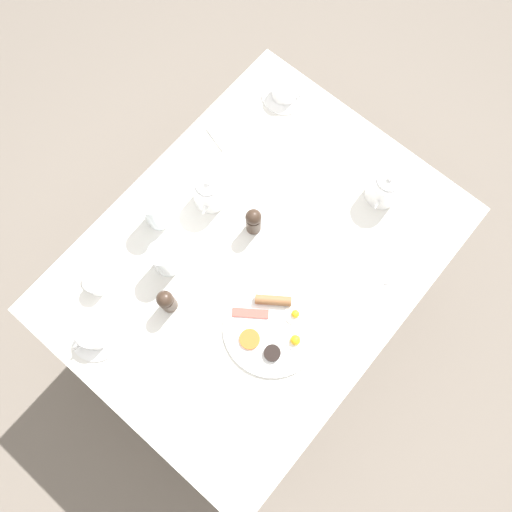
{
  "coord_description": "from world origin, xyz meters",
  "views": [
    {
      "loc": [
        -0.27,
        0.32,
        2.23
      ],
      "look_at": [
        0.0,
        0.0,
        0.76
      ],
      "focal_mm": 35.0,
      "sensor_mm": 36.0,
      "label": 1
    }
  ],
  "objects_px": {
    "pepper_grinder": "(253,221)",
    "spoon_for_tea": "(385,261)",
    "teacup_with_saucer_right": "(94,335)",
    "napkin_folded": "(231,130)",
    "teacup_with_saucer_left": "(285,90)",
    "salt_grinder": "(167,301)",
    "water_glass_tall": "(156,211)",
    "water_glass_short": "(165,259)",
    "teapot_near": "(210,191)",
    "knife_by_plate": "(232,453)",
    "creamer_jug": "(96,284)",
    "fork_by_plate": "(180,353)",
    "teapot_far": "(385,187)",
    "breakfast_plate": "(273,326)",
    "fork_spare": "(282,185)"
  },
  "relations": [
    {
      "from": "breakfast_plate",
      "to": "water_glass_short",
      "type": "bearing_deg",
      "value": 9.59
    },
    {
      "from": "teacup_with_saucer_right",
      "to": "teacup_with_saucer_left",
      "type": "bearing_deg",
      "value": -84.44
    },
    {
      "from": "water_glass_tall",
      "to": "spoon_for_tea",
      "type": "xyz_separation_m",
      "value": [
        -0.63,
        -0.35,
        -0.07
      ]
    },
    {
      "from": "teapot_near",
      "to": "knife_by_plate",
      "type": "xyz_separation_m",
      "value": [
        -0.56,
        0.54,
        -0.06
      ]
    },
    {
      "from": "teacup_with_saucer_left",
      "to": "napkin_folded",
      "type": "xyz_separation_m",
      "value": [
        0.05,
        0.22,
        -0.02
      ]
    },
    {
      "from": "pepper_grinder",
      "to": "water_glass_short",
      "type": "bearing_deg",
      "value": 65.29
    },
    {
      "from": "teapot_near",
      "to": "teapot_far",
      "type": "bearing_deg",
      "value": 103.78
    },
    {
      "from": "teacup_with_saucer_right",
      "to": "napkin_folded",
      "type": "relative_size",
      "value": 1.0
    },
    {
      "from": "water_glass_short",
      "to": "salt_grinder",
      "type": "xyz_separation_m",
      "value": [
        -0.09,
        0.09,
        -0.01
      ]
    },
    {
      "from": "teapot_near",
      "to": "water_glass_tall",
      "type": "bearing_deg",
      "value": -53.99
    },
    {
      "from": "napkin_folded",
      "to": "water_glass_short",
      "type": "bearing_deg",
      "value": 108.69
    },
    {
      "from": "fork_by_plate",
      "to": "spoon_for_tea",
      "type": "xyz_separation_m",
      "value": [
        -0.3,
        -0.62,
        0.0
      ]
    },
    {
      "from": "teacup_with_saucer_right",
      "to": "pepper_grinder",
      "type": "relative_size",
      "value": 1.28
    },
    {
      "from": "teapot_near",
      "to": "knife_by_plate",
      "type": "relative_size",
      "value": 1.0
    },
    {
      "from": "teacup_with_saucer_right",
      "to": "water_glass_short",
      "type": "bearing_deg",
      "value": -92.55
    },
    {
      "from": "napkin_folded",
      "to": "fork_by_plate",
      "type": "distance_m",
      "value": 0.75
    },
    {
      "from": "napkin_folded",
      "to": "knife_by_plate",
      "type": "bearing_deg",
      "value": 131.33
    },
    {
      "from": "water_glass_tall",
      "to": "pepper_grinder",
      "type": "height_order",
      "value": "water_glass_tall"
    },
    {
      "from": "napkin_folded",
      "to": "water_glass_tall",
      "type": "bearing_deg",
      "value": 95.3
    },
    {
      "from": "teapot_near",
      "to": "water_glass_short",
      "type": "height_order",
      "value": "water_glass_short"
    },
    {
      "from": "water_glass_tall",
      "to": "fork_spare",
      "type": "relative_size",
      "value": 0.79
    },
    {
      "from": "teacup_with_saucer_left",
      "to": "creamer_jug",
      "type": "relative_size",
      "value": 1.78
    },
    {
      "from": "water_glass_short",
      "to": "creamer_jug",
      "type": "height_order",
      "value": "water_glass_short"
    },
    {
      "from": "teacup_with_saucer_right",
      "to": "knife_by_plate",
      "type": "height_order",
      "value": "teacup_with_saucer_right"
    },
    {
      "from": "teapot_near",
      "to": "teacup_with_saucer_right",
      "type": "relative_size",
      "value": 1.17
    },
    {
      "from": "teacup_with_saucer_left",
      "to": "water_glass_short",
      "type": "height_order",
      "value": "water_glass_short"
    },
    {
      "from": "breakfast_plate",
      "to": "salt_grinder",
      "type": "bearing_deg",
      "value": 28.55
    },
    {
      "from": "pepper_grinder",
      "to": "spoon_for_tea",
      "type": "distance_m",
      "value": 0.43
    },
    {
      "from": "teapot_far",
      "to": "water_glass_tall",
      "type": "distance_m",
      "value": 0.71
    },
    {
      "from": "teapot_far",
      "to": "fork_spare",
      "type": "xyz_separation_m",
      "value": [
        0.26,
        0.18,
        -0.06
      ]
    },
    {
      "from": "teacup_with_saucer_right",
      "to": "spoon_for_tea",
      "type": "relative_size",
      "value": 1.27
    },
    {
      "from": "teacup_with_saucer_right",
      "to": "water_glass_tall",
      "type": "distance_m",
      "value": 0.41
    },
    {
      "from": "salt_grinder",
      "to": "spoon_for_tea",
      "type": "relative_size",
      "value": 0.99
    },
    {
      "from": "water_glass_short",
      "to": "salt_grinder",
      "type": "height_order",
      "value": "water_glass_short"
    },
    {
      "from": "spoon_for_tea",
      "to": "teapot_near",
      "type": "bearing_deg",
      "value": 19.18
    },
    {
      "from": "spoon_for_tea",
      "to": "water_glass_tall",
      "type": "bearing_deg",
      "value": 29.11
    },
    {
      "from": "napkin_folded",
      "to": "spoon_for_tea",
      "type": "relative_size",
      "value": 1.27
    },
    {
      "from": "teapot_near",
      "to": "teacup_with_saucer_right",
      "type": "height_order",
      "value": "teapot_near"
    },
    {
      "from": "breakfast_plate",
      "to": "salt_grinder",
      "type": "relative_size",
      "value": 2.45
    },
    {
      "from": "water_glass_short",
      "to": "creamer_jug",
      "type": "relative_size",
      "value": 1.59
    },
    {
      "from": "water_glass_tall",
      "to": "water_glass_short",
      "type": "height_order",
      "value": "water_glass_tall"
    },
    {
      "from": "fork_spare",
      "to": "creamer_jug",
      "type": "bearing_deg",
      "value": 71.09
    },
    {
      "from": "teapot_near",
      "to": "teacup_with_saucer_right",
      "type": "distance_m",
      "value": 0.55
    },
    {
      "from": "teacup_with_saucer_left",
      "to": "salt_grinder",
      "type": "relative_size",
      "value": 1.28
    },
    {
      "from": "creamer_jug",
      "to": "fork_spare",
      "type": "relative_size",
      "value": 0.49
    },
    {
      "from": "water_glass_tall",
      "to": "teacup_with_saucer_right",
      "type": "bearing_deg",
      "value": 106.02
    },
    {
      "from": "teacup_with_saucer_right",
      "to": "creamer_jug",
      "type": "xyz_separation_m",
      "value": [
        0.1,
        -0.11,
        0.0
      ]
    },
    {
      "from": "knife_by_plate",
      "to": "fork_spare",
      "type": "xyz_separation_m",
      "value": [
        0.41,
        -0.72,
        0.0
      ]
    },
    {
      "from": "teacup_with_saucer_right",
      "to": "fork_spare",
      "type": "height_order",
      "value": "teacup_with_saucer_right"
    },
    {
      "from": "teapot_near",
      "to": "salt_grinder",
      "type": "relative_size",
      "value": 1.49
    }
  ]
}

